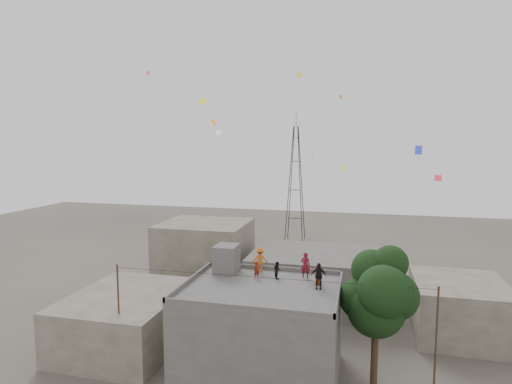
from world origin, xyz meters
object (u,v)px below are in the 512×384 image
at_px(stair_head_box, 227,259).
at_px(person_red_adult, 305,265).
at_px(tree, 379,294).
at_px(person_dark_adult, 319,276).
at_px(transmission_tower, 295,184).

xyz_separation_m(stair_head_box, person_red_adult, (5.69, 0.15, -0.10)).
xyz_separation_m(tree, person_dark_adult, (-3.76, 0.07, 0.85)).
height_order(transmission_tower, person_red_adult, transmission_tower).
xyz_separation_m(transmission_tower, person_dark_adult, (7.61, -39.34, -2.12)).
bearing_deg(person_dark_adult, tree, -3.21).
distance_m(tree, transmission_tower, 41.12).
height_order(stair_head_box, tree, tree).
relative_size(stair_head_box, person_dark_adult, 1.17).
xyz_separation_m(transmission_tower, person_red_adult, (6.49, -37.25, -2.07)).
height_order(person_red_adult, person_dark_adult, person_red_adult).
bearing_deg(stair_head_box, person_red_adult, 1.53).
height_order(stair_head_box, person_dark_adult, stair_head_box).
relative_size(tree, transmission_tower, 0.45).
xyz_separation_m(stair_head_box, person_dark_adult, (6.81, -1.94, -0.15)).
relative_size(tree, person_red_adult, 5.06).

